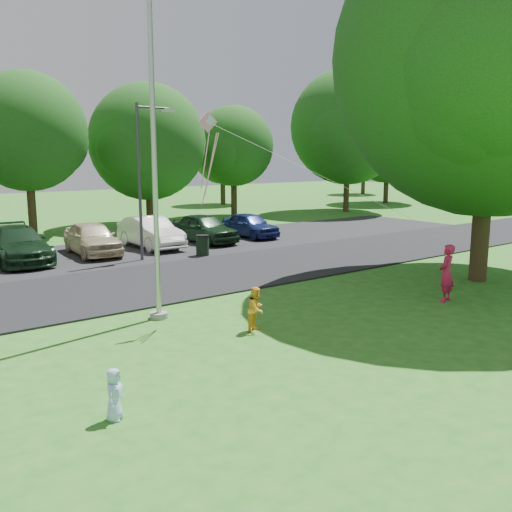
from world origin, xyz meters
TOP-DOWN VIEW (x-y plane):
  - ground at (0.00, 0.00)m, footprint 120.00×120.00m
  - park_road at (0.00, 9.00)m, footprint 60.00×6.00m
  - parking_strip at (0.00, 15.50)m, footprint 42.00×7.00m
  - flagpole at (-3.50, 5.00)m, footprint 0.50×0.50m
  - street_lamp at (0.21, 13.02)m, footprint 1.83×0.33m
  - trash_can at (2.54, 12.34)m, footprint 0.61×0.61m
  - big_tree at (7.74, 2.24)m, footprint 11.23×10.69m
  - tree_row at (1.59, 24.23)m, footprint 64.35×11.94m
  - horizon_trees at (4.06, 33.88)m, footprint 77.46×7.20m
  - parked_cars at (-0.76, 15.54)m, footprint 17.02×5.27m
  - woman at (4.32, 1.26)m, footprint 0.74×0.58m
  - child_yellow at (-2.05, 2.47)m, footprint 0.70×0.65m
  - child_blue at (-6.99, -0.00)m, footprint 0.52×0.52m
  - kite at (-2.14, 4.04)m, footprint 6.97×3.12m

SIDE VIEW (x-z plane):
  - ground at x=0.00m, z-range 0.00..0.00m
  - park_road at x=0.00m, z-range 0.00..0.06m
  - parking_strip at x=0.00m, z-range 0.00..0.06m
  - child_blue at x=-6.99m, z-range 0.00..0.91m
  - trash_can at x=2.54m, z-range 0.00..0.97m
  - child_yellow at x=-2.05m, z-range 0.00..1.15m
  - parked_cars at x=-0.76m, z-range 0.04..1.51m
  - woman at x=4.32m, z-range 0.00..1.78m
  - street_lamp at x=0.21m, z-range 0.66..7.16m
  - flagpole at x=-3.50m, z-range -0.83..9.17m
  - horizon_trees at x=4.06m, z-range 0.79..7.81m
  - kite at x=-2.14m, z-range 2.97..6.53m
  - tree_row at x=1.59m, z-range 0.27..11.15m
  - big_tree at x=7.74m, z-range 0.84..13.84m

